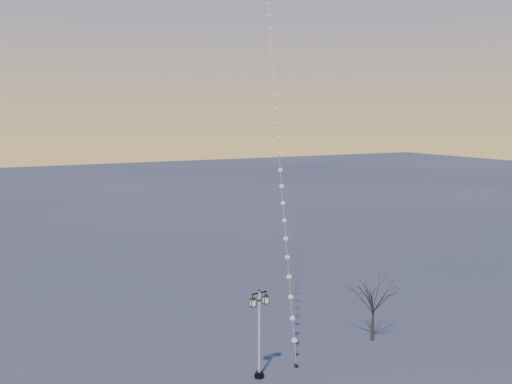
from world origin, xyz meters
TOP-DOWN VIEW (x-y plane):
  - ground at (0.00, 0.00)m, footprint 300.00×300.00m
  - street_lamp at (-2.32, 0.73)m, footprint 1.31×0.58m
  - bare_tree at (6.66, 1.68)m, footprint 2.47×2.47m
  - kite_train at (7.24, 16.60)m, footprint 14.72×32.27m

SIDE VIEW (x-z plane):
  - ground at x=0.00m, z-range 0.00..0.00m
  - bare_tree at x=6.66m, z-range 0.80..4.90m
  - street_lamp at x=-2.32m, z-range 0.28..5.46m
  - kite_train at x=7.24m, z-range -0.09..43.12m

